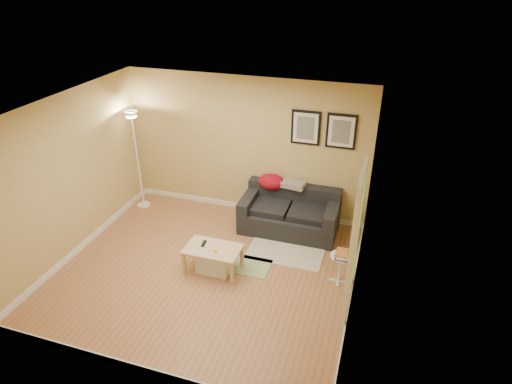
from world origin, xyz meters
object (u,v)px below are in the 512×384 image
coffee_table (213,259)px  book_stack (343,254)px  sofa (290,211)px  side_table (340,269)px  floor_lamp (138,163)px  storage_bin (214,261)px

coffee_table → book_stack: (1.92, 0.30, 0.31)m
sofa → side_table: 1.59m
side_table → floor_lamp: 4.24m
storage_bin → book_stack: size_ratio=2.03×
sofa → storage_bin: 1.72m
sofa → storage_bin: (-0.84, -1.48, -0.21)m
sofa → floor_lamp: 3.01m
sofa → book_stack: sofa is taller
book_stack → sofa: bearing=144.2°
book_stack → storage_bin: bearing=-159.3°
sofa → side_table: sofa is taller
coffee_table → side_table: (1.90, 0.32, 0.03)m
storage_bin → book_stack: 1.97m
side_table → book_stack: bearing=-45.3°
book_stack → floor_lamp: 4.22m
side_table → storage_bin: bearing=-171.0°
side_table → floor_lamp: bearing=164.0°
side_table → book_stack: book_stack is taller
coffee_table → side_table: side_table is taller
side_table → book_stack: (0.02, -0.02, 0.28)m
storage_bin → sofa: bearing=60.5°
storage_bin → book_stack: book_stack is taller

